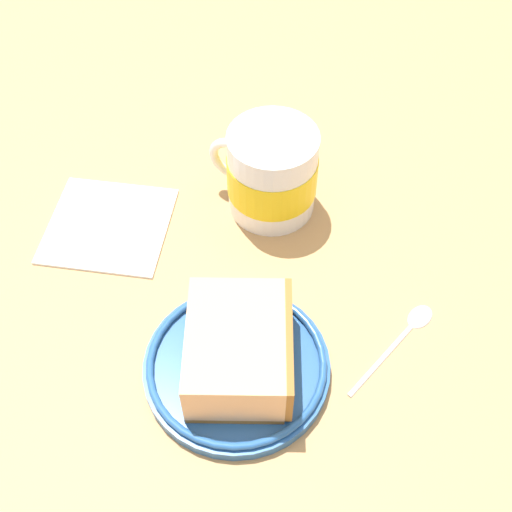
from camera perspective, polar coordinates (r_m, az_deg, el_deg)
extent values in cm
cube|color=tan|center=(66.36, -0.90, -3.06)|extent=(138.43, 138.43, 2.86)
cylinder|color=#26599E|center=(59.67, -1.66, -9.57)|extent=(16.57, 16.57, 1.15)
torus|color=#26599E|center=(58.87, -1.68, -9.15)|extent=(15.91, 15.91, 0.66)
cube|color=#9E662D|center=(58.90, -1.68, -9.17)|extent=(13.42, 11.90, 0.60)
cube|color=#EAB27F|center=(56.55, -1.75, -7.87)|extent=(13.42, 11.90, 4.77)
cube|color=#9E662D|center=(56.56, 2.79, -7.92)|extent=(10.48, 4.81, 4.77)
cylinder|color=white|center=(68.24, 1.40, 7.22)|extent=(9.16, 9.16, 9.68)
cylinder|color=yellow|center=(68.43, 1.40, 7.06)|extent=(9.34, 9.34, 4.30)
cylinder|color=black|center=(66.38, 1.45, 8.85)|extent=(8.06, 8.06, 0.40)
torus|color=white|center=(69.63, -2.08, 8.34)|extent=(1.10, 5.25, 5.23)
ellipsoid|color=silver|center=(64.55, 13.99, -4.93)|extent=(3.49, 2.87, 0.80)
cylinder|color=silver|center=(61.47, 10.74, -8.72)|extent=(9.19, 3.58, 0.50)
cube|color=white|center=(71.13, -12.60, 2.66)|extent=(14.77, 15.06, 0.60)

